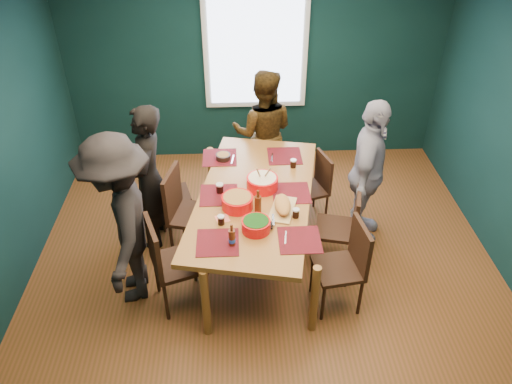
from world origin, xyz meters
TOP-DOWN VIEW (x-y plane):
  - room at (0.00, 0.27)m, footprint 5.01×5.01m
  - dining_table at (-0.11, 0.27)m, footprint 1.52×2.40m
  - chair_left_far at (-1.11, 0.91)m, footprint 0.46×0.46m
  - chair_left_mid at (-0.86, 0.43)m, footprint 0.56×0.56m
  - chair_left_near at (-0.96, -0.36)m, footprint 0.58×0.58m
  - chair_right_far at (0.64, 0.97)m, footprint 0.48×0.48m
  - chair_right_mid at (0.82, 0.15)m, footprint 0.50×0.50m
  - chair_right_near at (0.74, -0.42)m, footprint 0.49×0.49m
  - person_far_left at (-1.22, 0.63)m, footprint 0.40×0.61m
  - person_back at (0.06, 1.63)m, footprint 0.86×0.72m
  - person_right at (1.12, 0.60)m, footprint 0.74×1.08m
  - person_near_left at (-1.37, -0.18)m, footprint 0.79×1.23m
  - bowl_salad at (-0.29, 0.06)m, footprint 0.31×0.31m
  - bowl_dumpling at (-0.03, 0.38)m, footprint 0.32×0.32m
  - bowl_herbs at (-0.12, -0.30)m, footprint 0.27×0.27m
  - cutting_board at (0.15, -0.01)m, footprint 0.33×0.55m
  - small_bowl at (-0.43, 0.96)m, footprint 0.16×0.16m
  - beer_bottle_a at (-0.34, -0.49)m, footprint 0.06×0.06m
  - beer_bottle_b at (-0.09, -0.03)m, footprint 0.07×0.07m
  - cola_glass_a at (-0.44, -0.19)m, footprint 0.07×0.07m
  - cola_glass_b at (0.26, -0.12)m, footprint 0.07×0.07m
  - cola_glass_c at (0.33, 0.76)m, footprint 0.07×0.07m
  - cola_glass_d at (-0.46, 0.32)m, footprint 0.08×0.08m
  - napkin_a at (0.28, 0.36)m, footprint 0.17×0.17m
  - napkin_b at (-0.43, -0.11)m, footprint 0.15×0.15m
  - napkin_c at (0.20, -0.47)m, footprint 0.16×0.16m

SIDE VIEW (x-z plane):
  - chair_left_far at x=-1.11m, z-range 0.07..0.89m
  - chair_right_far at x=0.64m, z-range 0.07..0.91m
  - chair_right_mid at x=0.82m, z-range 0.08..1.00m
  - chair_right_near at x=0.74m, z-range 0.08..1.03m
  - chair_left_near at x=-0.96m, z-range 0.08..1.09m
  - chair_left_mid at x=-0.86m, z-range 0.08..1.11m
  - dining_table at x=-0.11m, z-range 0.34..1.19m
  - person_back at x=0.06m, z-range 0.00..1.62m
  - person_far_left at x=-1.22m, z-range 0.00..1.67m
  - person_right at x=1.12m, z-range 0.00..1.70m
  - napkin_b at x=-0.43m, z-range 0.85..0.85m
  - napkin_c at x=0.20m, z-range 0.85..0.85m
  - napkin_a at x=0.28m, z-range 0.85..0.85m
  - small_bowl at x=-0.43m, z-range 0.85..0.92m
  - person_near_left at x=-1.37m, z-range 0.00..1.79m
  - cola_glass_a at x=-0.44m, z-range 0.85..0.95m
  - cola_glass_b at x=0.26m, z-range 0.85..0.95m
  - cola_glass_c at x=0.33m, z-range 0.85..0.95m
  - cutting_board at x=0.15m, z-range 0.84..0.96m
  - cola_glass_d at x=-0.46m, z-range 0.85..0.96m
  - bowl_herbs at x=-0.12m, z-range 0.85..0.97m
  - bowl_salad at x=-0.29m, z-range 0.85..0.98m
  - bowl_dumpling at x=-0.03m, z-range 0.77..1.07m
  - beer_bottle_a at x=-0.34m, z-range 0.81..1.05m
  - beer_bottle_b at x=-0.09m, z-range 0.82..1.08m
  - room at x=0.00m, z-range 0.01..2.73m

